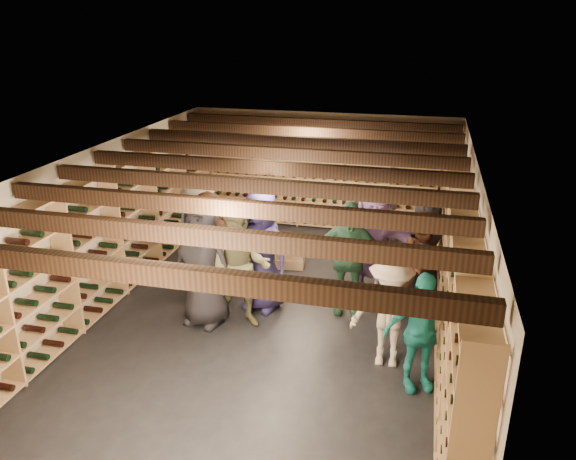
% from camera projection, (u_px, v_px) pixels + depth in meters
% --- Properties ---
extents(ground, '(8.00, 8.00, 0.00)m').
position_uv_depth(ground, '(272.00, 312.00, 8.57)').
color(ground, black).
rests_on(ground, ground).
extents(walls, '(5.52, 8.02, 2.40)m').
position_uv_depth(walls, '(271.00, 239.00, 8.14)').
color(walls, tan).
rests_on(walls, ground).
extents(ceiling, '(5.50, 8.00, 0.01)m').
position_uv_depth(ceiling, '(270.00, 158.00, 7.71)').
color(ceiling, beige).
rests_on(ceiling, walls).
extents(ceiling_joists, '(5.40, 7.12, 0.18)m').
position_uv_depth(ceiling_joists, '(271.00, 168.00, 7.76)').
color(ceiling_joists, black).
rests_on(ceiling_joists, ground).
extents(wine_rack_left, '(0.32, 7.50, 2.15)m').
position_uv_depth(wine_rack_left, '(113.00, 231.00, 8.76)').
color(wine_rack_left, '#AB7C53').
rests_on(wine_rack_left, ground).
extents(wine_rack_right, '(0.32, 7.50, 2.15)m').
position_uv_depth(wine_rack_right, '(454.00, 264.00, 7.60)').
color(wine_rack_right, '#AB7C53').
rests_on(wine_rack_right, ground).
extents(wine_rack_back, '(4.70, 0.30, 2.15)m').
position_uv_depth(wine_rack_back, '(321.00, 178.00, 11.65)').
color(wine_rack_back, '#AB7C53').
rests_on(wine_rack_back, ground).
extents(crate_stack_left, '(0.53, 0.38, 0.68)m').
position_uv_depth(crate_stack_left, '(226.00, 251.00, 9.89)').
color(crate_stack_left, tan).
rests_on(crate_stack_left, ground).
extents(crate_stack_right, '(0.54, 0.39, 0.34)m').
position_uv_depth(crate_stack_right, '(290.00, 257.00, 10.07)').
color(crate_stack_right, tan).
rests_on(crate_stack_right, ground).
extents(crate_loose, '(0.56, 0.43, 0.17)m').
position_uv_depth(crate_loose, '(380.00, 265.00, 9.96)').
color(crate_loose, tan).
rests_on(crate_loose, ground).
extents(person_0, '(1.03, 0.78, 1.90)m').
position_uv_depth(person_0, '(202.00, 263.00, 7.94)').
color(person_0, black).
rests_on(person_0, ground).
extents(person_1, '(0.63, 0.47, 1.58)m').
position_uv_depth(person_1, '(201.00, 258.00, 8.50)').
color(person_1, black).
rests_on(person_1, ground).
extents(person_2, '(0.97, 0.81, 1.82)m').
position_uv_depth(person_2, '(240.00, 268.00, 7.89)').
color(person_2, brown).
rests_on(person_2, ground).
extents(person_3, '(0.98, 0.57, 1.51)m').
position_uv_depth(person_3, '(390.00, 312.00, 7.03)').
color(person_3, '#BFAC98').
rests_on(person_3, ground).
extents(person_4, '(0.96, 0.68, 1.52)m').
position_uv_depth(person_4, '(420.00, 332.00, 6.59)').
color(person_4, '#1B847C').
rests_on(person_4, ground).
extents(person_5, '(1.59, 0.81, 1.64)m').
position_uv_depth(person_5, '(209.00, 240.00, 9.11)').
color(person_5, brown).
rests_on(person_5, ground).
extents(person_6, '(1.04, 0.82, 1.87)m').
position_uv_depth(person_6, '(261.00, 251.00, 8.39)').
color(person_6, '#211C47').
rests_on(person_6, ground).
extents(person_7, '(0.70, 0.56, 1.66)m').
position_uv_depth(person_7, '(390.00, 241.00, 9.05)').
color(person_7, gray).
rests_on(person_7, ground).
extents(person_8, '(0.85, 0.72, 1.54)m').
position_uv_depth(person_8, '(424.00, 261.00, 8.46)').
color(person_8, '#472617').
rests_on(person_8, ground).
extents(person_9, '(1.17, 0.89, 1.60)m').
position_uv_depth(person_9, '(199.00, 224.00, 9.83)').
color(person_9, '#A59D95').
rests_on(person_9, ground).
extents(person_10, '(1.07, 0.54, 1.76)m').
position_uv_depth(person_10, '(347.00, 258.00, 8.29)').
color(person_10, '#244A34').
rests_on(person_10, ground).
extents(person_11, '(1.77, 0.75, 1.86)m').
position_uv_depth(person_11, '(373.00, 245.00, 8.61)').
color(person_11, slate).
rests_on(person_11, ground).
extents(person_12, '(1.00, 0.85, 1.73)m').
position_uv_depth(person_12, '(425.00, 242.00, 8.92)').
color(person_12, '#36363B').
rests_on(person_12, ground).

